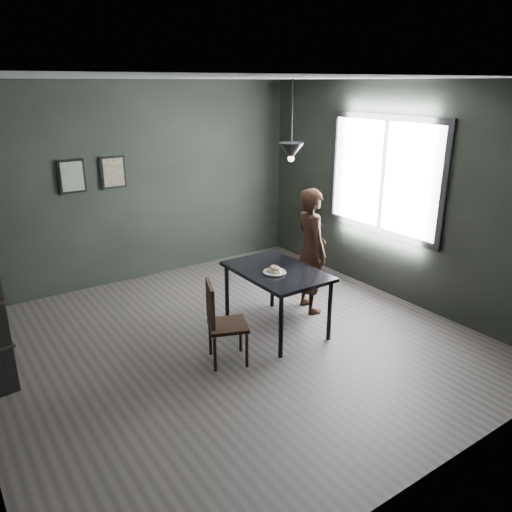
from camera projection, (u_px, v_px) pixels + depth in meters
ground at (233, 343)px, 5.58m from camera, size 5.00×5.00×0.00m
back_wall at (138, 184)px, 7.06m from camera, size 5.00×0.10×2.80m
ceiling at (228, 78)px, 4.66m from camera, size 5.00×5.00×0.02m
window_assembly at (383, 176)px, 6.53m from camera, size 0.04×1.96×1.56m
cafe_table at (277, 276)px, 5.68m from camera, size 0.80×1.20×0.75m
white_plate at (275, 273)px, 5.55m from camera, size 0.23×0.23×0.01m
donut_pile at (275, 270)px, 5.54m from camera, size 0.18×0.18×0.08m
woman at (311, 251)px, 6.17m from camera, size 0.51×0.65×1.58m
wood_chair at (220, 318)px, 5.05m from camera, size 0.50×0.50×0.88m
pendant_lamp at (291, 151)px, 5.44m from camera, size 0.28×0.28×0.86m
framed_print_left at (72, 176)px, 6.49m from camera, size 0.34×0.04×0.44m
framed_print_right at (113, 172)px, 6.79m from camera, size 0.34×0.04×0.44m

